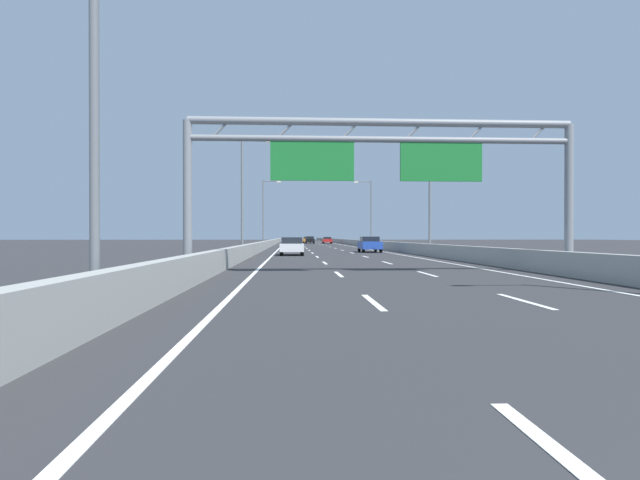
{
  "coord_description": "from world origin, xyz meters",
  "views": [
    {
      "loc": [
        -3.7,
        0.26,
        1.55
      ],
      "look_at": [
        -1.0,
        50.51,
        1.17
      ],
      "focal_mm": 29.73,
      "sensor_mm": 36.0,
      "label": 1
    }
  ],
  "objects_px": {
    "streetlamp_left_mid": "(245,189)",
    "blue_car": "(370,244)",
    "black_car": "(310,240)",
    "orange_car": "(307,240)",
    "streetlamp_right_far": "(370,209)",
    "sign_gantry": "(381,156)",
    "streetlamp_left_far": "(265,209)",
    "red_car": "(327,240)",
    "streetlamp_left_near": "(106,47)",
    "white_car": "(292,246)",
    "streetlamp_right_mid": "(427,189)"
  },
  "relations": [
    {
      "from": "streetlamp_right_mid",
      "to": "streetlamp_left_far",
      "type": "distance_m",
      "value": 35.44
    },
    {
      "from": "streetlamp_left_near",
      "to": "red_car",
      "type": "bearing_deg",
      "value": 83.55
    },
    {
      "from": "streetlamp_left_near",
      "to": "black_car",
      "type": "height_order",
      "value": "streetlamp_left_near"
    },
    {
      "from": "sign_gantry",
      "to": "streetlamp_left_near",
      "type": "distance_m",
      "value": 12.88
    },
    {
      "from": "streetlamp_left_far",
      "to": "blue_car",
      "type": "bearing_deg",
      "value": -65.58
    },
    {
      "from": "red_car",
      "to": "sign_gantry",
      "type": "bearing_deg",
      "value": -92.42
    },
    {
      "from": "streetlamp_left_far",
      "to": "black_car",
      "type": "relative_size",
      "value": 2.16
    },
    {
      "from": "blue_car",
      "to": "white_car",
      "type": "xyz_separation_m",
      "value": [
        -7.48,
        -7.5,
        -0.03
      ]
    },
    {
      "from": "white_car",
      "to": "orange_car",
      "type": "xyz_separation_m",
      "value": [
        3.53,
        78.96,
        -0.02
      ]
    },
    {
      "from": "orange_car",
      "to": "black_car",
      "type": "bearing_deg",
      "value": -88.74
    },
    {
      "from": "streetlamp_left_mid",
      "to": "streetlamp_right_far",
      "type": "relative_size",
      "value": 1.0
    },
    {
      "from": "sign_gantry",
      "to": "white_car",
      "type": "bearing_deg",
      "value": 99.61
    },
    {
      "from": "streetlamp_left_near",
      "to": "streetlamp_left_mid",
      "type": "relative_size",
      "value": 1.0
    },
    {
      "from": "streetlamp_left_near",
      "to": "blue_car",
      "type": "bearing_deg",
      "value": 74.08
    },
    {
      "from": "streetlamp_right_far",
      "to": "red_car",
      "type": "bearing_deg",
      "value": 96.34
    },
    {
      "from": "streetlamp_right_mid",
      "to": "white_car",
      "type": "height_order",
      "value": "streetlamp_right_mid"
    },
    {
      "from": "streetlamp_left_far",
      "to": "white_car",
      "type": "relative_size",
      "value": 2.05
    },
    {
      "from": "streetlamp_right_far",
      "to": "streetlamp_left_near",
      "type": "bearing_deg",
      "value": -103.08
    },
    {
      "from": "streetlamp_right_far",
      "to": "orange_car",
      "type": "relative_size",
      "value": 2.13
    },
    {
      "from": "blue_car",
      "to": "white_car",
      "type": "bearing_deg",
      "value": -134.92
    },
    {
      "from": "sign_gantry",
      "to": "red_car",
      "type": "bearing_deg",
      "value": 87.58
    },
    {
      "from": "streetlamp_left_mid",
      "to": "blue_car",
      "type": "distance_m",
      "value": 14.22
    },
    {
      "from": "blue_car",
      "to": "black_car",
      "type": "relative_size",
      "value": 0.96
    },
    {
      "from": "red_car",
      "to": "orange_car",
      "type": "xyz_separation_m",
      "value": [
        -3.83,
        12.47,
        0.0
      ]
    },
    {
      "from": "streetlamp_left_mid",
      "to": "black_car",
      "type": "xyz_separation_m",
      "value": [
        7.56,
        67.28,
        -4.64
      ]
    },
    {
      "from": "streetlamp_right_mid",
      "to": "blue_car",
      "type": "height_order",
      "value": "streetlamp_right_mid"
    },
    {
      "from": "streetlamp_left_mid",
      "to": "blue_car",
      "type": "height_order",
      "value": "streetlamp_left_mid"
    },
    {
      "from": "streetlamp_left_mid",
      "to": "red_car",
      "type": "height_order",
      "value": "streetlamp_left_mid"
    },
    {
      "from": "streetlamp_left_far",
      "to": "orange_car",
      "type": "bearing_deg",
      "value": 81.1
    },
    {
      "from": "streetlamp_left_far",
      "to": "red_car",
      "type": "relative_size",
      "value": 2.14
    },
    {
      "from": "streetlamp_left_near",
      "to": "orange_car",
      "type": "relative_size",
      "value": 2.13
    },
    {
      "from": "blue_car",
      "to": "orange_car",
      "type": "height_order",
      "value": "blue_car"
    },
    {
      "from": "sign_gantry",
      "to": "blue_car",
      "type": "bearing_deg",
      "value": 82.45
    },
    {
      "from": "streetlamp_right_far",
      "to": "black_car",
      "type": "xyz_separation_m",
      "value": [
        -7.37,
        35.13,
        -4.64
      ]
    },
    {
      "from": "streetlamp_right_far",
      "to": "black_car",
      "type": "distance_m",
      "value": 36.2
    },
    {
      "from": "red_car",
      "to": "white_car",
      "type": "bearing_deg",
      "value": -96.31
    },
    {
      "from": "red_car",
      "to": "orange_car",
      "type": "relative_size",
      "value": 1.0
    },
    {
      "from": "streetlamp_right_mid",
      "to": "streetlamp_right_far",
      "type": "distance_m",
      "value": 32.14
    },
    {
      "from": "streetlamp_right_far",
      "to": "sign_gantry",
      "type": "bearing_deg",
      "value": -97.95
    },
    {
      "from": "streetlamp_left_far",
      "to": "red_car",
      "type": "distance_m",
      "value": 36.26
    },
    {
      "from": "blue_car",
      "to": "black_car",
      "type": "bearing_deg",
      "value": 93.53
    },
    {
      "from": "white_car",
      "to": "black_car",
      "type": "distance_m",
      "value": 67.53
    },
    {
      "from": "white_car",
      "to": "orange_car",
      "type": "bearing_deg",
      "value": 87.44
    },
    {
      "from": "streetlamp_left_mid",
      "to": "streetlamp_right_mid",
      "type": "bearing_deg",
      "value": 0.0
    },
    {
      "from": "white_car",
      "to": "orange_car",
      "type": "relative_size",
      "value": 1.04
    },
    {
      "from": "streetlamp_left_near",
      "to": "black_car",
      "type": "distance_m",
      "value": 99.81
    },
    {
      "from": "streetlamp_right_far",
      "to": "white_car",
      "type": "bearing_deg",
      "value": -109.05
    },
    {
      "from": "streetlamp_left_near",
      "to": "streetlamp_right_far",
      "type": "bearing_deg",
      "value": 76.92
    },
    {
      "from": "orange_car",
      "to": "streetlamp_right_mid",
      "type": "bearing_deg",
      "value": -84.48
    },
    {
      "from": "black_car",
      "to": "streetlamp_left_mid",
      "type": "bearing_deg",
      "value": -96.41
    }
  ]
}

